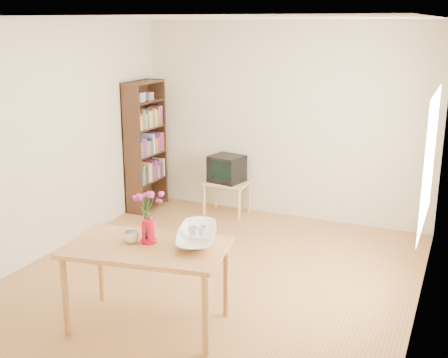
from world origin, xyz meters
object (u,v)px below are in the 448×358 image
at_px(television, 227,168).
at_px(mug, 131,237).
at_px(bowl, 196,214).
at_px(pitcher, 149,232).
at_px(table, 147,255).

bearing_deg(television, mug, -69.67).
bearing_deg(bowl, mug, -149.89).
bearing_deg(television, pitcher, -66.94).
bearing_deg(bowl, table, -139.14).
height_order(table, mug, mug).
bearing_deg(television, bowl, -59.35).
distance_m(pitcher, mug, 0.16).
xyz_separation_m(table, pitcher, (-0.02, 0.07, 0.18)).
bearing_deg(bowl, television, 108.43).
xyz_separation_m(pitcher, bowl, (0.35, 0.21, 0.14)).
bearing_deg(mug, pitcher, 171.83).
bearing_deg(table, television, 91.63).
height_order(table, television, television).
bearing_deg(pitcher, table, -96.81).
bearing_deg(mug, bowl, 175.18).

